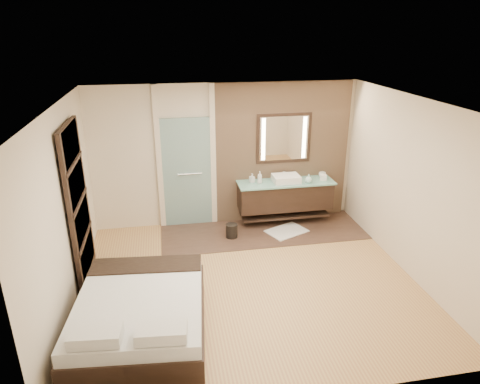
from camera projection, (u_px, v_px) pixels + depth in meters
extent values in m
plane|color=#AB7247|center=(249.00, 281.00, 6.53)|extent=(5.00, 5.00, 0.00)
cube|color=#3C2820|center=(263.00, 231.00, 8.09)|extent=(3.80, 1.30, 0.01)
cube|color=tan|center=(282.00, 153.00, 8.24)|extent=(2.60, 0.08, 2.70)
cube|color=black|center=(285.00, 196.00, 8.26)|extent=(1.80, 0.50, 0.50)
cube|color=black|center=(284.00, 214.00, 8.40)|extent=(1.71, 0.45, 0.04)
cube|color=#97E7D7|center=(286.00, 183.00, 8.14)|extent=(1.85, 0.55, 0.03)
cube|color=white|center=(286.00, 179.00, 8.11)|extent=(0.50, 0.38, 0.13)
cylinder|color=silver|center=(283.00, 174.00, 8.28)|extent=(0.03, 0.03, 0.18)
cylinder|color=silver|center=(284.00, 171.00, 8.21)|extent=(0.02, 0.10, 0.02)
cube|color=black|center=(284.00, 138.00, 8.09)|extent=(1.06, 0.03, 0.96)
cube|color=white|center=(284.00, 138.00, 8.07)|extent=(0.94, 0.01, 0.84)
cube|color=#FFE9BF|center=(263.00, 139.00, 8.00)|extent=(0.07, 0.01, 0.80)
cube|color=#FFE9BF|center=(304.00, 138.00, 8.14)|extent=(0.07, 0.01, 0.80)
cube|color=#B6E6E4|center=(187.00, 173.00, 8.03)|extent=(0.90, 0.05, 2.10)
cylinder|color=silver|center=(190.00, 174.00, 8.00)|extent=(0.45, 0.03, 0.03)
cube|color=beige|center=(159.00, 159.00, 7.85)|extent=(0.10, 0.08, 2.70)
cube|color=beige|center=(213.00, 156.00, 8.02)|extent=(0.10, 0.08, 2.70)
cube|color=black|center=(78.00, 205.00, 6.23)|extent=(0.06, 1.20, 2.40)
cube|color=beige|center=(87.00, 255.00, 6.54)|extent=(0.02, 1.06, 0.52)
cube|color=beige|center=(82.00, 220.00, 6.32)|extent=(0.02, 1.06, 0.52)
cube|color=beige|center=(76.00, 183.00, 6.11)|extent=(0.02, 1.06, 0.52)
cube|color=beige|center=(71.00, 143.00, 5.90)|extent=(0.02, 1.06, 0.52)
cube|color=black|center=(142.00, 322.00, 5.30)|extent=(1.71, 2.05, 0.42)
cube|color=silver|center=(140.00, 302.00, 5.19)|extent=(1.66, 2.00, 0.17)
cube|color=black|center=(146.00, 265.00, 5.82)|extent=(1.52, 0.57, 0.04)
cube|color=silver|center=(96.00, 336.00, 4.39)|extent=(0.55, 0.34, 0.13)
cube|color=silver|center=(162.00, 332.00, 4.45)|extent=(0.55, 0.34, 0.13)
cube|color=silver|center=(287.00, 231.00, 8.07)|extent=(0.86, 0.75, 0.02)
cylinder|color=black|center=(232.00, 231.00, 7.82)|extent=(0.28, 0.28, 0.27)
cube|color=white|center=(323.00, 177.00, 8.22)|extent=(0.15, 0.15, 0.10)
imported|color=silver|center=(260.00, 177.00, 8.03)|extent=(0.10, 0.10, 0.23)
imported|color=#B2B2B2|center=(252.00, 178.00, 8.08)|extent=(0.10, 0.10, 0.17)
imported|color=silver|center=(309.00, 179.00, 8.06)|extent=(0.16, 0.16, 0.16)
imported|color=white|center=(322.00, 175.00, 8.34)|extent=(0.17, 0.17, 0.11)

